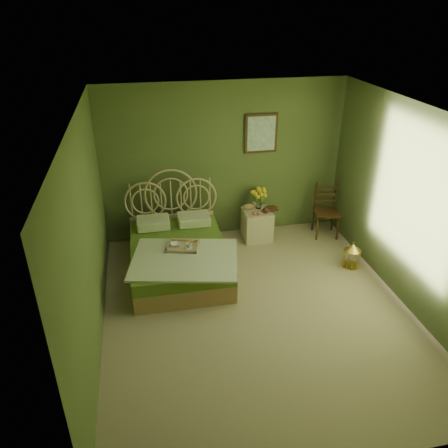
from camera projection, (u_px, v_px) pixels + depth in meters
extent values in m
plane|color=tan|center=(257.00, 310.00, 5.82)|extent=(4.50, 4.50, 0.00)
plane|color=silver|center=(266.00, 115.00, 4.61)|extent=(4.50, 4.50, 0.00)
plane|color=#596837|center=(224.00, 162.00, 7.17)|extent=(4.00, 0.00, 4.00)
plane|color=#596837|center=(88.00, 240.00, 4.87)|extent=(0.00, 4.50, 4.50)
plane|color=#596837|center=(412.00, 210.00, 5.56)|extent=(0.00, 4.50, 4.50)
cube|color=#321F0D|center=(261.00, 133.00, 7.05)|extent=(0.54, 0.03, 0.64)
cube|color=white|center=(261.00, 134.00, 7.03)|extent=(0.46, 0.01, 0.56)
cube|color=tan|center=(179.00, 264.00, 6.57)|extent=(1.38, 1.84, 0.28)
cube|color=olive|center=(178.00, 251.00, 6.46)|extent=(1.38, 1.84, 0.18)
cube|color=beige|center=(185.00, 259.00, 6.06)|extent=(1.65, 1.38, 0.03)
cube|color=beige|center=(153.00, 223.00, 6.88)|extent=(0.51, 0.37, 0.15)
cube|color=beige|center=(194.00, 219.00, 7.00)|extent=(0.51, 0.37, 0.15)
cube|color=tan|center=(183.00, 248.00, 6.32)|extent=(0.53, 0.46, 0.04)
ellipsoid|color=#B77A38|center=(190.00, 241.00, 6.40)|extent=(0.12, 0.07, 0.05)
cube|color=beige|center=(257.00, 225.00, 7.45)|extent=(0.47, 0.47, 0.51)
cylinder|color=silver|center=(259.00, 203.00, 7.40)|extent=(0.10, 0.10, 0.18)
ellipsoid|color=tan|center=(249.00, 207.00, 7.37)|extent=(0.21, 0.11, 0.10)
sphere|color=#D16051|center=(254.00, 213.00, 7.18)|extent=(0.07, 0.07, 0.07)
sphere|color=#D16051|center=(258.00, 213.00, 7.17)|extent=(0.07, 0.07, 0.07)
cube|color=#321F0D|center=(326.00, 212.00, 7.47)|extent=(0.47, 0.47, 0.04)
cylinder|color=#321F0D|center=(320.00, 229.00, 7.38)|extent=(0.03, 0.03, 0.44)
cylinder|color=#321F0D|center=(339.00, 227.00, 7.45)|extent=(0.03, 0.03, 0.44)
cylinder|color=#321F0D|center=(312.00, 220.00, 7.69)|extent=(0.03, 0.03, 0.44)
cylinder|color=#321F0D|center=(330.00, 218.00, 7.75)|extent=(0.03, 0.03, 0.44)
cube|color=#321F0D|center=(324.00, 195.00, 7.50)|extent=(0.35, 0.10, 0.48)
cylinder|color=gold|center=(350.00, 266.00, 6.77)|extent=(0.26, 0.26, 0.01)
cylinder|color=gold|center=(351.00, 258.00, 6.70)|extent=(0.26, 0.26, 0.29)
cone|color=gold|center=(353.00, 247.00, 6.61)|extent=(0.26, 0.26, 0.10)
imported|color=#381E0F|center=(267.00, 209.00, 7.38)|extent=(0.17, 0.23, 0.02)
imported|color=#472819|center=(268.00, 208.00, 7.37)|extent=(0.24, 0.26, 0.02)
imported|color=white|center=(176.00, 245.00, 6.33)|extent=(0.16, 0.16, 0.03)
imported|color=white|center=(189.00, 246.00, 6.26)|extent=(0.09, 0.09, 0.08)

